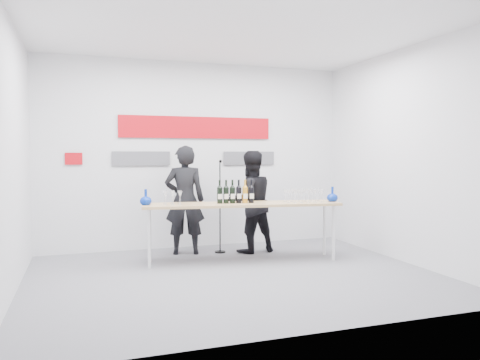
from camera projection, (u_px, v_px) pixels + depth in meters
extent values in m
plane|color=slate|center=(235.00, 276.00, 5.83)|extent=(5.00, 5.00, 0.00)
cube|color=silver|center=(197.00, 155.00, 7.64)|extent=(5.00, 0.04, 3.00)
cube|color=#BC0812|center=(197.00, 128.00, 7.59)|extent=(2.50, 0.02, 0.35)
cube|color=#59595E|center=(141.00, 158.00, 7.33)|extent=(0.90, 0.02, 0.22)
cube|color=#59595E|center=(249.00, 158.00, 7.90)|extent=(0.90, 0.02, 0.22)
cube|color=#BC0812|center=(74.00, 159.00, 7.00)|extent=(0.25, 0.02, 0.18)
cube|color=tan|center=(242.00, 204.00, 6.58)|extent=(2.82, 0.96, 0.04)
cylinder|color=silver|center=(149.00, 239.00, 6.20)|extent=(0.05, 0.05, 0.79)
cylinder|color=silver|center=(334.00, 233.00, 6.66)|extent=(0.05, 0.05, 0.79)
cylinder|color=silver|center=(150.00, 234.00, 6.56)|extent=(0.05, 0.05, 0.79)
cylinder|color=silver|center=(324.00, 229.00, 7.02)|extent=(0.05, 0.05, 0.79)
imported|color=black|center=(185.00, 200.00, 7.08)|extent=(0.67, 0.51, 1.65)
imported|color=black|center=(250.00, 202.00, 7.21)|extent=(0.83, 0.69, 1.57)
cylinder|color=black|center=(220.00, 252.00, 7.22)|extent=(0.17, 0.17, 0.02)
cylinder|color=black|center=(220.00, 208.00, 7.18)|extent=(0.02, 0.02, 1.39)
sphere|color=black|center=(220.00, 161.00, 7.11)|extent=(0.05, 0.05, 0.05)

